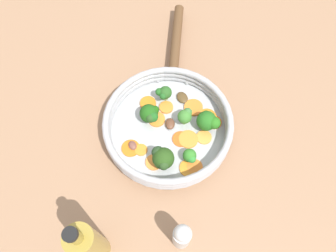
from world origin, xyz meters
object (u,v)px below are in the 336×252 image
(carrot_slice_2, at_px, (214,122))
(carrot_slice_4, at_px, (195,167))
(carrot_slice_5, at_px, (141,150))
(skillet, at_px, (168,130))
(mushroom_piece_0, at_px, (170,124))
(carrot_slice_3, at_px, (193,107))
(carrot_slice_12, at_px, (207,117))
(carrot_slice_8, at_px, (148,103))
(broccoli_floret_3, at_px, (185,116))
(broccoli_floret_5, at_px, (208,122))
(carrot_slice_10, at_px, (188,168))
(broccoli_floret_0, at_px, (150,114))
(broccoli_floret_2, at_px, (163,93))
(carrot_slice_13, at_px, (204,137))
(mushroom_piece_2, at_px, (133,145))
(mushroom_piece_1, at_px, (182,97))
(carrot_slice_6, at_px, (181,139))
(oil_bottle, at_px, (88,244))
(carrot_slice_1, at_px, (188,139))
(carrot_slice_0, at_px, (131,148))
(broccoli_floret_4, at_px, (163,158))
(carrot_slice_9, at_px, (157,119))
(broccoli_floret_1, at_px, (190,156))
(carrot_slice_7, at_px, (154,162))
(carrot_slice_11, at_px, (164,107))
(salt_shaker, at_px, (182,236))

(carrot_slice_2, bearing_deg, carrot_slice_4, -118.41)
(carrot_slice_4, xyz_separation_m, carrot_slice_5, (-0.12, 0.05, -0.00))
(skillet, relative_size, mushroom_piece_0, 9.46)
(carrot_slice_3, distance_m, carrot_slice_12, 0.04)
(carrot_slice_8, xyz_separation_m, broccoli_floret_3, (0.08, -0.06, 0.03))
(broccoli_floret_5, bearing_deg, carrot_slice_10, -118.95)
(skillet, distance_m, carrot_slice_4, 0.11)
(broccoli_floret_0, distance_m, broccoli_floret_2, 0.07)
(carrot_slice_13, height_order, mushroom_piece_2, mushroom_piece_2)
(carrot_slice_5, xyz_separation_m, carrot_slice_10, (0.10, -0.05, -0.00))
(mushroom_piece_1, bearing_deg, carrot_slice_6, -97.25)
(skillet, distance_m, carrot_slice_12, 0.10)
(broccoli_floret_5, xyz_separation_m, mushroom_piece_1, (-0.05, 0.08, -0.02))
(carrot_slice_2, distance_m, mushroom_piece_0, 0.10)
(carrot_slice_6, xyz_separation_m, broccoli_floret_3, (0.01, 0.04, 0.03))
(broccoli_floret_0, xyz_separation_m, mushroom_piece_2, (-0.04, -0.06, -0.03))
(broccoli_floret_5, distance_m, oil_bottle, 0.35)
(carrot_slice_6, xyz_separation_m, broccoli_floret_5, (0.06, 0.02, 0.03))
(carrot_slice_1, distance_m, carrot_slice_10, 0.07)
(carrot_slice_4, bearing_deg, oil_bottle, -144.08)
(broccoli_floret_5, distance_m, mushroom_piece_0, 0.09)
(carrot_slice_0, relative_size, broccoli_floret_3, 0.90)
(broccoli_floret_4, bearing_deg, broccoli_floret_5, 36.38)
(carrot_slice_5, height_order, carrot_slice_6, same)
(broccoli_floret_3, relative_size, broccoli_floret_4, 0.81)
(carrot_slice_8, distance_m, carrot_slice_9, 0.05)
(carrot_slice_13, relative_size, broccoli_floret_2, 0.80)
(carrot_slice_5, relative_size, carrot_slice_9, 0.72)
(carrot_slice_8, distance_m, carrot_slice_10, 0.19)
(skillet, xyz_separation_m, carrot_slice_9, (-0.02, 0.03, 0.01))
(carrot_slice_5, relative_size, broccoli_floret_2, 0.65)
(broccoli_floret_3, bearing_deg, broccoli_floret_1, -89.48)
(carrot_slice_2, relative_size, carrot_slice_7, 0.94)
(carrot_slice_7, height_order, oil_bottle, oil_bottle)
(broccoli_floret_4, bearing_deg, carrot_slice_6, 50.79)
(broccoli_floret_2, distance_m, mushroom_piece_1, 0.05)
(carrot_slice_5, height_order, carrot_slice_7, same)
(carrot_slice_2, height_order, carrot_slice_10, same)
(carrot_slice_3, relative_size, broccoli_floret_2, 1.02)
(carrot_slice_0, distance_m, broccoli_floret_3, 0.14)
(broccoli_floret_1, distance_m, mushroom_piece_2, 0.13)
(carrot_slice_1, height_order, carrot_slice_13, carrot_slice_1)
(carrot_slice_1, relative_size, carrot_slice_11, 1.33)
(oil_bottle, bearing_deg, carrot_slice_0, 70.89)
(carrot_slice_12, height_order, mushroom_piece_2, mushroom_piece_2)
(mushroom_piece_0, bearing_deg, carrot_slice_9, 152.41)
(carrot_slice_8, bearing_deg, carrot_slice_6, -54.78)
(carrot_slice_10, bearing_deg, carrot_slice_6, 98.42)
(carrot_slice_5, bearing_deg, salt_shaker, -69.82)
(broccoli_floret_5, bearing_deg, carrot_slice_9, 165.29)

